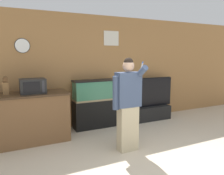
# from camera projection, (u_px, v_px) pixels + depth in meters

# --- Properties ---
(wall_back_paneled) EXTENTS (10.00, 0.08, 2.60)m
(wall_back_paneled) POSITION_uv_depth(u_px,v_px,m) (98.00, 71.00, 5.29)
(wall_back_paneled) COLOR olive
(wall_back_paneled) RESTS_ON ground_plane
(counter_island) EXTENTS (1.49, 0.68, 0.96)m
(counter_island) POSITION_uv_depth(u_px,v_px,m) (29.00, 118.00, 4.20)
(counter_island) COLOR brown
(counter_island) RESTS_ON ground_plane
(microwave) EXTENTS (0.46, 0.34, 0.28)m
(microwave) POSITION_uv_depth(u_px,v_px,m) (33.00, 86.00, 4.13)
(microwave) COLOR black
(microwave) RESTS_ON counter_island
(knife_block) EXTENTS (0.11, 0.10, 0.34)m
(knife_block) POSITION_uv_depth(u_px,v_px,m) (6.00, 88.00, 3.99)
(knife_block) COLOR brown
(knife_block) RESTS_ON counter_island
(aquarium_on_stand) EXTENTS (1.01, 0.36, 1.11)m
(aquarium_on_stand) POSITION_uv_depth(u_px,v_px,m) (95.00, 104.00, 5.05)
(aquarium_on_stand) COLOR black
(aquarium_on_stand) RESTS_ON ground_plane
(tv_on_stand) EXTENTS (1.41, 0.40, 1.10)m
(tv_on_stand) POSITION_uv_depth(u_px,v_px,m) (148.00, 108.00, 5.67)
(tv_on_stand) COLOR black
(tv_on_stand) RESTS_ON ground_plane
(person_standing) EXTENTS (0.51, 0.39, 1.63)m
(person_standing) POSITION_uv_depth(u_px,v_px,m) (128.00, 103.00, 3.77)
(person_standing) COLOR #BCAD89
(person_standing) RESTS_ON ground_plane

